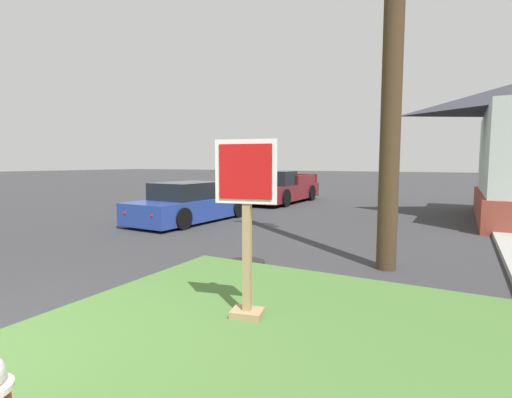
{
  "coord_description": "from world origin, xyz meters",
  "views": [
    {
      "loc": [
        3.9,
        -1.52,
        1.86
      ],
      "look_at": [
        1.02,
        3.79,
        1.28
      ],
      "focal_mm": 26.59,
      "sensor_mm": 36.0,
      "label": 1
    }
  ],
  "objects_px": {
    "manhole_cover": "(246,262)",
    "parked_sedan_blue": "(191,204)",
    "pickup_truck_maroon": "(280,189)",
    "stop_sign": "(247,234)"
  },
  "relations": [
    {
      "from": "pickup_truck_maroon",
      "to": "stop_sign",
      "type": "bearing_deg",
      "value": -66.75
    },
    {
      "from": "parked_sedan_blue",
      "to": "pickup_truck_maroon",
      "type": "relative_size",
      "value": 0.87
    },
    {
      "from": "stop_sign",
      "to": "manhole_cover",
      "type": "height_order",
      "value": "stop_sign"
    },
    {
      "from": "stop_sign",
      "to": "parked_sedan_blue",
      "type": "relative_size",
      "value": 0.45
    },
    {
      "from": "manhole_cover",
      "to": "pickup_truck_maroon",
      "type": "height_order",
      "value": "pickup_truck_maroon"
    },
    {
      "from": "stop_sign",
      "to": "pickup_truck_maroon",
      "type": "height_order",
      "value": "stop_sign"
    },
    {
      "from": "stop_sign",
      "to": "manhole_cover",
      "type": "relative_size",
      "value": 2.91
    },
    {
      "from": "stop_sign",
      "to": "pickup_truck_maroon",
      "type": "relative_size",
      "value": 0.39
    },
    {
      "from": "manhole_cover",
      "to": "parked_sedan_blue",
      "type": "bearing_deg",
      "value": 138.98
    },
    {
      "from": "stop_sign",
      "to": "pickup_truck_maroon",
      "type": "xyz_separation_m",
      "value": [
        -5.29,
        12.33,
        -0.44
      ]
    }
  ]
}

